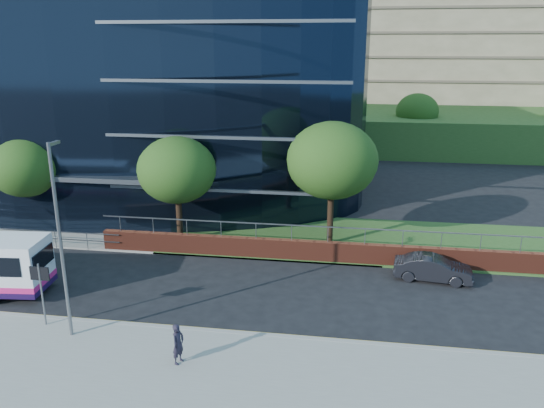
% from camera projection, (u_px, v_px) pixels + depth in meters
% --- Properties ---
extents(far_forecourt, '(50.00, 8.00, 0.10)m').
position_uv_depth(far_forecourt, '(6.00, 221.00, 36.07)').
color(far_forecourt, gray).
rests_on(far_forecourt, ground).
extents(grass_verge, '(36.00, 8.00, 0.12)m').
position_uv_depth(grass_verge, '(464.00, 245.00, 31.74)').
color(grass_verge, '#2D511E').
rests_on(grass_verge, ground).
extents(glass_office, '(44.00, 23.10, 16.00)m').
position_uv_depth(glass_office, '(91.00, 91.00, 42.80)').
color(glass_office, black).
rests_on(glass_office, ground).
extents(retaining_wall, '(34.00, 0.40, 2.11)m').
position_uv_depth(retaining_wall, '(401.00, 256.00, 28.66)').
color(retaining_wall, maroon).
rests_on(retaining_wall, ground).
extents(apartment_block, '(60.00, 42.00, 30.00)m').
position_uv_depth(apartment_block, '(468.00, 48.00, 71.12)').
color(apartment_block, '#2D511E').
rests_on(apartment_block, ground).
extents(street_sign, '(0.85, 0.09, 2.80)m').
position_uv_depth(street_sign, '(40.00, 281.00, 22.04)').
color(street_sign, slate).
rests_on(street_sign, pavement_near).
extents(tree_far_b, '(4.29, 4.29, 6.05)m').
position_uv_depth(tree_far_b, '(25.00, 168.00, 33.02)').
color(tree_far_b, black).
rests_on(tree_far_b, ground).
extents(tree_far_c, '(4.62, 4.62, 6.51)m').
position_uv_depth(tree_far_c, '(177.00, 170.00, 31.01)').
color(tree_far_c, black).
rests_on(tree_far_c, ground).
extents(tree_far_d, '(5.28, 5.28, 7.44)m').
position_uv_depth(tree_far_d, '(332.00, 161.00, 30.47)').
color(tree_far_d, black).
rests_on(tree_far_d, ground).
extents(tree_dist_e, '(4.62, 4.62, 6.51)m').
position_uv_depth(tree_dist_e, '(417.00, 112.00, 57.89)').
color(tree_dist_e, black).
rests_on(tree_dist_e, ground).
extents(streetlight_east, '(0.15, 0.77, 8.00)m').
position_uv_depth(streetlight_east, '(60.00, 237.00, 20.61)').
color(streetlight_east, slate).
rests_on(streetlight_east, pavement_near).
extents(parked_car, '(4.05, 1.82, 1.29)m').
position_uv_depth(parked_car, '(433.00, 268.00, 27.02)').
color(parked_car, black).
rests_on(parked_car, ground).
extents(pedestrian, '(0.53, 0.66, 1.58)m').
position_uv_depth(pedestrian, '(178.00, 344.00, 19.68)').
color(pedestrian, black).
rests_on(pedestrian, pavement_near).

